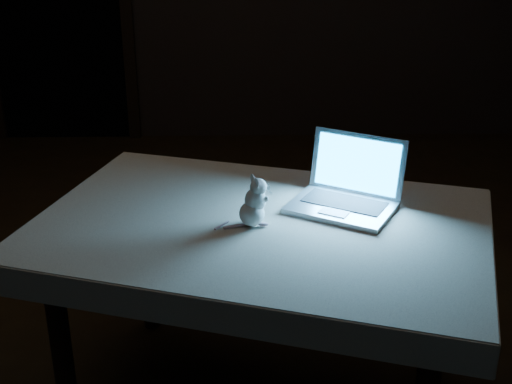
{
  "coord_description": "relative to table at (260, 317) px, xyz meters",
  "views": [
    {
      "loc": [
        0.18,
        -2.33,
        1.62
      ],
      "look_at": [
        0.22,
        -0.35,
        0.77
      ],
      "focal_mm": 48.0,
      "sensor_mm": 36.0,
      "label": 1
    }
  ],
  "objects": [
    {
      "name": "laptop",
      "position": [
        0.26,
        0.08,
        0.46
      ],
      "size": [
        0.42,
        0.4,
        0.22
      ],
      "primitive_type": null,
      "rotation": [
        0.0,
        0.0,
        -0.51
      ],
      "color": "#A2A2A6",
      "rests_on": "tablecloth"
    },
    {
      "name": "table",
      "position": [
        0.0,
        0.0,
        0.0
      ],
      "size": [
        1.47,
        1.17,
        0.69
      ],
      "primitive_type": null,
      "rotation": [
        0.0,
        0.0,
        -0.3
      ],
      "color": "black",
      "rests_on": "floor"
    },
    {
      "name": "plush_mouse",
      "position": [
        -0.03,
        -0.02,
        0.43
      ],
      "size": [
        0.16,
        0.16,
        0.16
      ],
      "primitive_type": null,
      "rotation": [
        0.0,
        0.0,
        -0.71
      ],
      "color": "silver",
      "rests_on": "tablecloth"
    },
    {
      "name": "floor",
      "position": [
        -0.23,
        0.42,
        -0.34
      ],
      "size": [
        5.0,
        5.0,
        0.0
      ],
      "primitive_type": "plane",
      "color": "black",
      "rests_on": "ground"
    },
    {
      "name": "tablecloth",
      "position": [
        0.03,
        -0.01,
        0.3
      ],
      "size": [
        1.66,
        1.51,
        0.1
      ],
      "primitive_type": null,
      "rotation": [
        0.0,
        0.0,
        -0.55
      ],
      "color": "beige",
      "rests_on": "table"
    }
  ]
}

